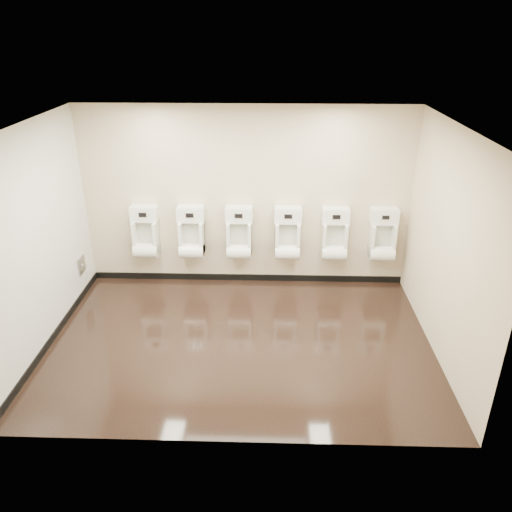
{
  "coord_description": "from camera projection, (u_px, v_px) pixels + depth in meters",
  "views": [
    {
      "loc": [
        0.38,
        -5.49,
        3.83
      ],
      "look_at": [
        0.19,
        0.55,
        1.0
      ],
      "focal_mm": 35.0,
      "sensor_mm": 36.0,
      "label": 1
    }
  ],
  "objects": [
    {
      "name": "urinal_0",
      "position": [
        146.0,
        235.0,
        7.76
      ],
      "size": [
        0.43,
        0.32,
        0.8
      ],
      "color": "white",
      "rests_on": "back_wall"
    },
    {
      "name": "access_panel",
      "position": [
        81.0,
        265.0,
        7.55
      ],
      "size": [
        0.04,
        0.25,
        0.25
      ],
      "color": "#9E9EA3",
      "rests_on": "left_wall"
    },
    {
      "name": "tile_overlay_left",
      "position": [
        35.0,
        242.0,
        6.09
      ],
      "size": [
        0.01,
        3.5,
        2.8
      ],
      "primitive_type": "cube",
      "color": "white",
      "rests_on": "ground"
    },
    {
      "name": "front_wall",
      "position": [
        226.0,
        324.0,
        4.43
      ],
      "size": [
        5.0,
        0.02,
        2.8
      ],
      "primitive_type": "cube",
      "color": "beige",
      "rests_on": "ground"
    },
    {
      "name": "urinal_2",
      "position": [
        239.0,
        236.0,
        7.71
      ],
      "size": [
        0.43,
        0.32,
        0.8
      ],
      "color": "white",
      "rests_on": "back_wall"
    },
    {
      "name": "left_wall",
      "position": [
        35.0,
        242.0,
        6.09
      ],
      "size": [
        0.02,
        3.5,
        2.8
      ],
      "primitive_type": "cube",
      "color": "beige",
      "rests_on": "ground"
    },
    {
      "name": "back_wall",
      "position": [
        246.0,
        198.0,
        7.6
      ],
      "size": [
        5.0,
        0.02,
        2.8
      ],
      "primitive_type": "cube",
      "color": "beige",
      "rests_on": "ground"
    },
    {
      "name": "ceiling",
      "position": [
        237.0,
        127.0,
        5.42
      ],
      "size": [
        5.0,
        3.5,
        0.0
      ],
      "primitive_type": "cube",
      "color": "silver"
    },
    {
      "name": "urinal_3",
      "position": [
        288.0,
        237.0,
        7.69
      ],
      "size": [
        0.43,
        0.32,
        0.8
      ],
      "color": "white",
      "rests_on": "back_wall"
    },
    {
      "name": "right_wall",
      "position": [
        448.0,
        247.0,
        5.94
      ],
      "size": [
        0.02,
        3.5,
        2.8
      ],
      "primitive_type": "cube",
      "color": "beige",
      "rests_on": "ground"
    },
    {
      "name": "urinal_1",
      "position": [
        192.0,
        236.0,
        7.74
      ],
      "size": [
        0.43,
        0.32,
        0.8
      ],
      "color": "white",
      "rests_on": "back_wall"
    },
    {
      "name": "urinal_4",
      "position": [
        334.0,
        238.0,
        7.67
      ],
      "size": [
        0.43,
        0.32,
        0.8
      ],
      "color": "white",
      "rests_on": "back_wall"
    },
    {
      "name": "ground",
      "position": [
        240.0,
        341.0,
        6.61
      ],
      "size": [
        5.0,
        3.5,
        0.0
      ],
      "primitive_type": "cube",
      "color": "black",
      "rests_on": "ground"
    },
    {
      "name": "urinal_5",
      "position": [
        382.0,
        238.0,
        7.65
      ],
      "size": [
        0.43,
        0.32,
        0.8
      ],
      "color": "white",
      "rests_on": "back_wall"
    },
    {
      "name": "skirting_left",
      "position": [
        55.0,
        335.0,
        6.66
      ],
      "size": [
        0.02,
        3.5,
        0.1
      ],
      "primitive_type": "cube",
      "color": "black",
      "rests_on": "ground"
    },
    {
      "name": "skirting_back",
      "position": [
        247.0,
        277.0,
        8.16
      ],
      "size": [
        5.0,
        0.02,
        0.1
      ],
      "primitive_type": "cube",
      "color": "black",
      "rests_on": "ground"
    }
  ]
}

